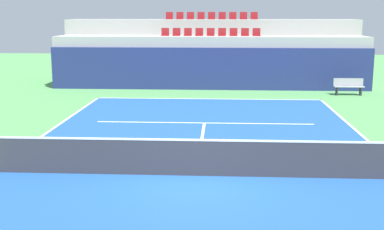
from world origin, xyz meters
name	(u,v)px	position (x,y,z in m)	size (l,w,h in m)	color
ground_plane	(196,176)	(0.00, 0.00, 0.00)	(80.00, 80.00, 0.00)	#4C8C4C
court_surface	(196,176)	(0.00, 0.00, 0.01)	(11.00, 24.00, 0.01)	#1E4C99
baseline_far	(208,99)	(0.00, 11.95, 0.01)	(11.00, 0.10, 0.00)	white
service_line_far	(204,123)	(0.00, 6.40, 0.01)	(8.26, 0.10, 0.00)	white
centre_service_line	(201,144)	(0.00, 3.20, 0.01)	(0.10, 6.40, 0.00)	white
back_wall	(210,69)	(0.00, 15.11, 1.14)	(17.47, 0.30, 2.29)	navy
stands_tier_lower	(210,61)	(0.00, 16.46, 1.43)	(17.47, 2.40, 2.86)	#9E9E99
stands_tier_upper	(211,50)	(0.00, 18.86, 1.88)	(17.47, 2.40, 3.76)	#9E9E99
seating_row_lower	(211,34)	(0.00, 16.56, 2.99)	(5.62, 0.44, 0.44)	maroon
seating_row_upper	(212,17)	(0.00, 18.96, 3.89)	(5.62, 0.44, 0.44)	maroon
tennis_net	(196,157)	(0.00, 0.00, 0.51)	(11.08, 0.08, 1.07)	black
player_bench	(349,85)	(7.15, 13.64, 0.51)	(1.50, 0.40, 0.85)	#99999E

